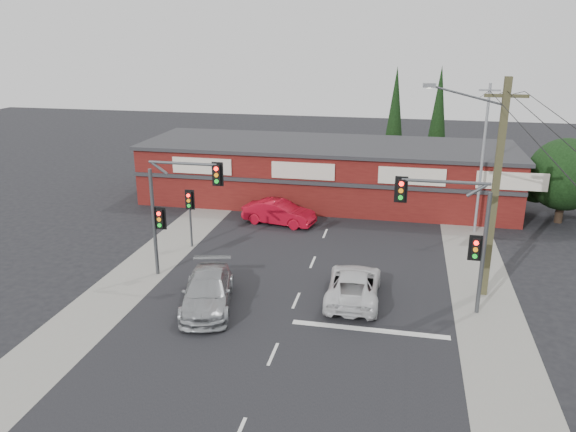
% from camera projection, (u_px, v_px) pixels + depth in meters
% --- Properties ---
extents(ground, '(120.00, 120.00, 0.00)m').
position_uv_depth(ground, '(294.00, 306.00, 25.33)').
color(ground, black).
rests_on(ground, ground).
extents(road_strip, '(14.00, 70.00, 0.01)m').
position_uv_depth(road_strip, '(312.00, 263.00, 29.98)').
color(road_strip, black).
rests_on(road_strip, ground).
extents(verge_left, '(3.00, 70.00, 0.02)m').
position_uv_depth(verge_left, '(164.00, 251.00, 31.64)').
color(verge_left, gray).
rests_on(verge_left, ground).
extents(verge_right, '(3.00, 70.00, 0.02)m').
position_uv_depth(verge_right, '(478.00, 277.00, 28.31)').
color(verge_right, gray).
rests_on(verge_right, ground).
extents(stop_line, '(6.50, 0.35, 0.01)m').
position_uv_depth(stop_line, '(370.00, 330.00, 23.25)').
color(stop_line, silver).
rests_on(stop_line, ground).
extents(white_suv, '(2.45, 5.12, 1.41)m').
position_uv_depth(white_suv, '(354.00, 285.00, 25.75)').
color(white_suv, silver).
rests_on(white_suv, ground).
extents(silver_suv, '(3.30, 5.56, 1.51)m').
position_uv_depth(silver_suv, '(208.00, 292.00, 24.98)').
color(silver_suv, '#A5A9AB').
rests_on(silver_suv, ground).
extents(red_sedan, '(4.89, 2.51, 1.54)m').
position_uv_depth(red_sedan, '(279.00, 212.00, 35.93)').
color(red_sedan, '#B00A1E').
rests_on(red_sedan, ground).
extents(lane_dashes, '(0.12, 47.83, 0.01)m').
position_uv_depth(lane_dashes, '(313.00, 262.00, 30.09)').
color(lane_dashes, silver).
rests_on(lane_dashes, ground).
extents(shop_building, '(27.30, 8.40, 4.22)m').
position_uv_depth(shop_building, '(327.00, 172.00, 40.66)').
color(shop_building, '#551311').
rests_on(shop_building, ground).
extents(tree_cluster, '(5.90, 5.10, 5.50)m').
position_uv_depth(tree_cluster, '(566.00, 178.00, 35.91)').
color(tree_cluster, '#2D2116').
rests_on(tree_cluster, ground).
extents(conifer_near, '(1.80, 1.80, 9.25)m').
position_uv_depth(conifer_near, '(395.00, 114.00, 45.26)').
color(conifer_near, '#2D2116').
rests_on(conifer_near, ground).
extents(conifer_far, '(1.80, 1.80, 9.25)m').
position_uv_depth(conifer_far, '(438.00, 112.00, 46.44)').
color(conifer_far, '#2D2116').
rests_on(conifer_far, ground).
extents(traffic_mast_left, '(3.77, 0.27, 5.97)m').
position_uv_depth(traffic_mast_left, '(173.00, 201.00, 27.23)').
color(traffic_mast_left, '#47494C').
rests_on(traffic_mast_left, ground).
extents(traffic_mast_right, '(3.96, 0.27, 5.97)m').
position_uv_depth(traffic_mast_right, '(458.00, 226.00, 23.69)').
color(traffic_mast_right, '#47494C').
rests_on(traffic_mast_right, ground).
extents(pedestal_signal, '(0.55, 0.27, 3.38)m').
position_uv_depth(pedestal_signal, '(190.00, 207.00, 31.58)').
color(pedestal_signal, '#47494C').
rests_on(pedestal_signal, ground).
extents(utility_pole, '(4.38, 0.59, 10.00)m').
position_uv_depth(utility_pole, '(493.00, 183.00, 24.79)').
color(utility_pole, brown).
rests_on(utility_pole, ground).
extents(steel_pole, '(1.20, 0.16, 9.00)m').
position_uv_depth(steel_pole, '(482.00, 157.00, 33.27)').
color(steel_pole, gray).
rests_on(steel_pole, ground).
extents(power_lines, '(2.01, 29.00, 1.22)m').
position_uv_depth(power_lines, '(531.00, 118.00, 18.56)').
color(power_lines, black).
rests_on(power_lines, ground).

